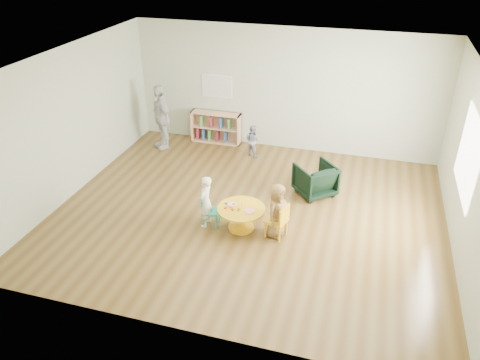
{
  "coord_description": "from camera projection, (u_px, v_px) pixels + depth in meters",
  "views": [
    {
      "loc": [
        1.88,
        -7.05,
        4.73
      ],
      "look_at": [
        -0.08,
        -0.3,
        0.83
      ],
      "focal_mm": 35.0,
      "sensor_mm": 36.0,
      "label": 1
    }
  ],
  "objects": [
    {
      "name": "child_left",
      "position": [
        206.0,
        202.0,
        8.09
      ],
      "size": [
        0.26,
        0.37,
        0.96
      ],
      "primitive_type": "imported",
      "rotation": [
        0.0,
        0.0,
        -1.65
      ],
      "color": "white",
      "rests_on": "ground"
    },
    {
      "name": "armchair",
      "position": [
        315.0,
        180.0,
        9.11
      ],
      "size": [
        0.97,
        0.97,
        0.63
      ],
      "primitive_type": "imported",
      "rotation": [
        0.0,
        0.0,
        3.86
      ],
      "color": "black",
      "rests_on": "ground"
    },
    {
      "name": "toddler",
      "position": [
        253.0,
        140.0,
        10.6
      ],
      "size": [
        0.44,
        0.4,
        0.74
      ],
      "primitive_type": "imported",
      "rotation": [
        0.0,
        0.0,
        2.74
      ],
      "color": "#1D1C47",
      "rests_on": "ground"
    },
    {
      "name": "bookshelf",
      "position": [
        216.0,
        127.0,
        11.29
      ],
      "size": [
        1.2,
        0.3,
        0.75
      ],
      "color": "tan",
      "rests_on": "ground"
    },
    {
      "name": "kid_chair_right",
      "position": [
        279.0,
        220.0,
        7.85
      ],
      "size": [
        0.41,
        0.41,
        0.62
      ],
      "rotation": [
        0.0,
        0.0,
        1.29
      ],
      "color": "#EBB113",
      "rests_on": "ground"
    },
    {
      "name": "room",
      "position": [
        251.0,
        116.0,
        7.75
      ],
      "size": [
        7.1,
        7.0,
        2.8
      ],
      "color": "brown",
      "rests_on": "ground"
    },
    {
      "name": "alphabet_poster",
      "position": [
        217.0,
        86.0,
        10.91
      ],
      "size": [
        0.74,
        0.01,
        0.54
      ],
      "color": "white",
      "rests_on": "ground"
    },
    {
      "name": "child_right",
      "position": [
        277.0,
        211.0,
        7.81
      ],
      "size": [
        0.44,
        0.55,
        0.98
      ],
      "primitive_type": "imported",
      "rotation": [
        0.0,
        0.0,
        1.26
      ],
      "color": "gold",
      "rests_on": "ground"
    },
    {
      "name": "adult_caretaker",
      "position": [
        161.0,
        117.0,
        10.82
      ],
      "size": [
        0.9,
        0.89,
        1.52
      ],
      "primitive_type": "imported",
      "rotation": [
        0.0,
        0.0,
        -0.78
      ],
      "color": "silver",
      "rests_on": "ground"
    },
    {
      "name": "activity_table",
      "position": [
        241.0,
        214.0,
        8.08
      ],
      "size": [
        0.83,
        0.83,
        0.46
      ],
      "rotation": [
        0.0,
        0.0,
        -0.26
      ],
      "color": "#EBB113",
      "rests_on": "ground"
    },
    {
      "name": "kid_chair_left",
      "position": [
        209.0,
        210.0,
        8.21
      ],
      "size": [
        0.31,
        0.31,
        0.54
      ],
      "rotation": [
        0.0,
        0.0,
        -1.49
      ],
      "color": "teal",
      "rests_on": "ground"
    }
  ]
}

